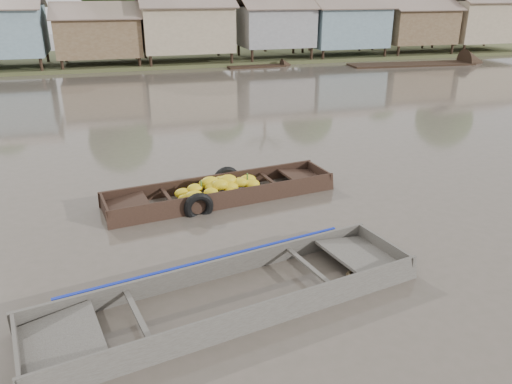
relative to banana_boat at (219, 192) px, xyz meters
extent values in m
plane|color=#514A3E|center=(0.76, -2.99, -0.19)|extent=(120.00, 120.00, 0.00)
cube|color=#384723|center=(0.76, 30.01, -0.19)|extent=(120.00, 12.00, 0.50)
cube|color=brown|center=(-3.04, 26.51, 2.01)|extent=(5.80, 4.60, 2.70)
cube|color=#7D5D48|center=(-3.04, 25.27, 3.81)|extent=(6.20, 2.67, 1.14)
cube|color=#7D5D48|center=(-3.04, 27.75, 3.81)|extent=(6.20, 2.67, 1.14)
cube|color=gray|center=(3.26, 26.51, 2.46)|extent=(6.50, 5.30, 3.30)
cube|color=gray|center=(10.26, 26.51, 2.41)|extent=(5.40, 4.70, 2.90)
cube|color=#7D5D48|center=(10.26, 25.24, 4.31)|extent=(5.80, 2.73, 1.17)
cube|color=#7D5D48|center=(10.26, 27.78, 4.31)|extent=(5.80, 2.73, 1.17)
cube|color=slate|center=(16.26, 26.51, 2.31)|extent=(6.00, 5.00, 3.10)
cube|color=#7D5D48|center=(16.26, 25.16, 4.31)|extent=(6.40, 2.90, 1.24)
cube|color=#7D5D48|center=(16.26, 27.86, 4.31)|extent=(6.40, 2.90, 1.24)
cube|color=brown|center=(22.76, 26.51, 2.26)|extent=(5.70, 4.90, 2.80)
cube|color=#7D5D48|center=(22.76, 25.19, 4.11)|extent=(6.10, 2.85, 1.21)
cube|color=#7D5D48|center=(22.76, 27.83, 4.11)|extent=(6.10, 2.85, 1.21)
cube|color=gray|center=(29.26, 26.51, 2.51)|extent=(6.30, 5.10, 3.40)
cylinder|color=#473323|center=(-2.24, 30.01, 2.96)|extent=(0.28, 0.28, 6.30)
cylinder|color=#473323|center=(6.76, 31.01, 2.43)|extent=(0.28, 0.28, 5.25)
cylinder|color=#473323|center=(14.76, 30.01, 2.61)|extent=(0.28, 0.28, 5.60)
cylinder|color=#473323|center=(22.76, 31.01, 2.08)|extent=(0.28, 0.28, 4.55)
cylinder|color=#473323|center=(29.76, 30.01, 3.13)|extent=(0.28, 0.28, 6.65)
cylinder|color=#473323|center=(10.76, 30.51, 3.81)|extent=(0.24, 0.24, 8.00)
cube|color=black|center=(0.07, 0.02, -0.27)|extent=(6.45, 2.11, 0.08)
cube|color=black|center=(-0.03, 0.70, -0.02)|extent=(6.43, 1.09, 0.60)
cube|color=black|center=(0.17, -0.66, -0.02)|extent=(6.43, 1.09, 0.60)
cube|color=black|center=(3.21, 0.48, -0.02)|extent=(0.26, 1.40, 0.57)
cube|color=black|center=(2.66, 0.40, 0.06)|extent=(1.26, 1.36, 0.21)
cube|color=black|center=(-3.06, -0.43, -0.02)|extent=(0.26, 1.40, 0.57)
cube|color=black|center=(-2.52, -0.35, 0.06)|extent=(1.26, 1.36, 0.21)
cube|color=black|center=(-1.43, -0.20, 0.10)|extent=(0.29, 1.35, 0.05)
cube|color=black|center=(1.57, 0.24, 0.10)|extent=(0.29, 1.35, 0.05)
ellipsoid|color=yellow|center=(0.24, -0.34, 0.05)|extent=(0.46, 0.35, 0.26)
ellipsoid|color=yellow|center=(-0.14, 0.28, 0.14)|extent=(0.46, 0.35, 0.26)
ellipsoid|color=yellow|center=(-0.97, -0.19, 0.00)|extent=(0.44, 0.33, 0.25)
ellipsoid|color=yellow|center=(0.75, 0.44, 0.07)|extent=(0.49, 0.37, 0.28)
ellipsoid|color=yellow|center=(0.31, 0.45, 0.10)|extent=(0.49, 0.37, 0.28)
ellipsoid|color=yellow|center=(0.09, 0.13, 0.30)|extent=(0.43, 0.33, 0.24)
ellipsoid|color=yellow|center=(-0.15, 0.22, 0.18)|extent=(0.50, 0.38, 0.28)
ellipsoid|color=yellow|center=(-0.87, -0.50, -0.03)|extent=(0.45, 0.34, 0.25)
ellipsoid|color=yellow|center=(1.21, -0.21, 0.03)|extent=(0.47, 0.36, 0.27)
ellipsoid|color=yellow|center=(0.31, -0.15, 0.17)|extent=(0.49, 0.37, 0.28)
ellipsoid|color=yellow|center=(-0.01, 0.15, 0.22)|extent=(0.54, 0.41, 0.30)
ellipsoid|color=yellow|center=(0.95, -0.02, 0.14)|extent=(0.52, 0.40, 0.29)
ellipsoid|color=yellow|center=(-1.00, 0.02, 0.07)|extent=(0.52, 0.39, 0.29)
ellipsoid|color=yellow|center=(-0.63, -0.42, 0.03)|extent=(0.55, 0.42, 0.31)
ellipsoid|color=yellow|center=(-0.16, -0.10, 0.23)|extent=(0.53, 0.40, 0.30)
ellipsoid|color=yellow|center=(-0.01, -0.17, 0.29)|extent=(0.54, 0.41, 0.30)
ellipsoid|color=yellow|center=(0.95, 0.40, 0.12)|extent=(0.55, 0.42, 0.31)
ellipsoid|color=yellow|center=(-0.74, -0.32, 0.09)|extent=(0.56, 0.43, 0.32)
ellipsoid|color=yellow|center=(-0.21, 0.13, 0.20)|extent=(0.50, 0.38, 0.28)
ellipsoid|color=yellow|center=(-0.30, 0.31, 0.19)|extent=(0.45, 0.34, 0.25)
ellipsoid|color=yellow|center=(0.26, 0.01, 0.32)|extent=(0.58, 0.44, 0.33)
ellipsoid|color=yellow|center=(-0.69, -0.43, 0.04)|extent=(0.56, 0.42, 0.31)
ellipsoid|color=yellow|center=(-0.23, 0.04, 0.32)|extent=(0.53, 0.41, 0.30)
ellipsoid|color=yellow|center=(-0.66, -0.01, 0.19)|extent=(0.48, 0.37, 0.27)
ellipsoid|color=yellow|center=(0.62, -0.09, 0.25)|extent=(0.44, 0.34, 0.25)
ellipsoid|color=yellow|center=(-0.28, -0.34, 0.17)|extent=(0.43, 0.33, 0.25)
cylinder|color=#3F6626|center=(-0.50, -0.06, 0.32)|extent=(0.05, 0.05, 0.21)
cylinder|color=#3F6626|center=(0.30, 0.05, 0.32)|extent=(0.05, 0.05, 0.21)
cylinder|color=#3F6626|center=(0.87, 0.14, 0.32)|extent=(0.05, 0.05, 0.21)
torus|color=black|center=(0.42, 0.86, 0.01)|extent=(0.85, 0.32, 0.83)
torus|color=black|center=(-0.72, -0.88, 0.01)|extent=(0.83, 0.32, 0.81)
cube|color=#3D3834|center=(-0.84, -4.97, -0.27)|extent=(7.47, 2.98, 0.08)
cube|color=#3D3834|center=(-1.01, -4.09, -0.02)|extent=(7.35, 1.62, 0.60)
cube|color=#3D3834|center=(-0.66, -5.84, -0.02)|extent=(7.35, 1.62, 0.60)
cube|color=#3D3834|center=(2.74, -4.25, -0.02)|extent=(0.42, 1.80, 0.57)
cube|color=#3D3834|center=(2.12, -4.37, 0.05)|extent=(1.55, 1.79, 0.24)
cube|color=#3D3834|center=(-4.42, -5.68, -0.02)|extent=(0.42, 1.80, 0.57)
cube|color=#3D3834|center=(-3.80, -5.56, 0.05)|extent=(1.55, 1.79, 0.24)
cube|color=#3D3834|center=(-2.55, -5.31, 0.10)|extent=(0.44, 1.74, 0.05)
cube|color=#3D3834|center=(0.88, -4.62, 0.10)|extent=(0.44, 1.74, 0.05)
cube|color=#665E54|center=(-0.84, -4.97, -0.23)|extent=(5.73, 2.49, 0.02)
cube|color=#0F1F96|center=(-1.02, -4.03, 0.21)|extent=(5.93, 1.27, 0.15)
torus|color=olive|center=(1.87, -4.73, -0.21)|extent=(0.42, 0.42, 0.06)
torus|color=olive|center=(1.87, -4.73, -0.17)|extent=(0.34, 0.34, 0.06)
cube|color=black|center=(7.91, 23.37, -0.24)|extent=(4.36, 1.14, 0.35)
cube|color=black|center=(19.46, 21.16, -0.24)|extent=(9.70, 2.93, 0.35)
camera|label=1|loc=(-2.58, -12.65, 5.32)|focal=35.00mm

